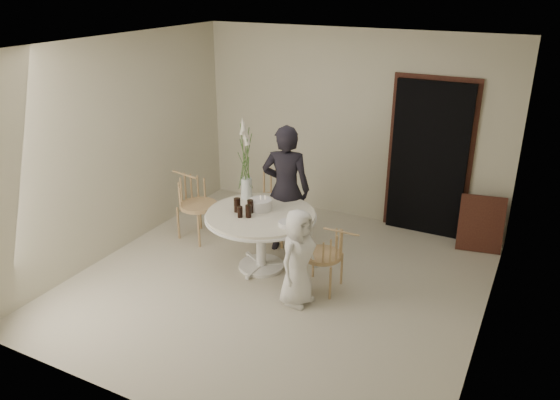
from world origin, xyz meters
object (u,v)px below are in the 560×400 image
at_px(table, 261,222).
at_px(girl, 286,189).
at_px(flower_vase, 246,165).
at_px(birthday_cake, 261,204).
at_px(chair_far, 281,191).
at_px(chair_right, 331,251).
at_px(boy, 298,258).
at_px(chair_left, 192,197).

bearing_deg(table, girl, 85.63).
relative_size(table, flower_vase, 1.27).
xyz_separation_m(table, birthday_cake, (-0.05, 0.10, 0.18)).
xyz_separation_m(birthday_cake, flower_vase, (-0.33, 0.24, 0.37)).
relative_size(chair_far, chair_right, 1.28).
xyz_separation_m(table, boy, (0.73, -0.49, -0.07)).
bearing_deg(chair_far, birthday_cake, -76.14).
bearing_deg(chair_right, chair_far, -132.49).
relative_size(chair_left, birthday_cake, 3.27).
distance_m(boy, flower_vase, 1.52).
xyz_separation_m(chair_far, girl, (0.26, -0.36, 0.19)).
distance_m(birthday_cake, flower_vase, 0.55).
relative_size(boy, birthday_cake, 4.08).
bearing_deg(boy, birthday_cake, 62.86).
distance_m(chair_far, boy, 1.72).
relative_size(chair_right, flower_vase, 0.74).
relative_size(boy, flower_vase, 1.05).
height_order(chair_left, boy, boy).
height_order(table, chair_left, chair_left).
xyz_separation_m(chair_left, flower_vase, (0.88, -0.03, 0.60)).
bearing_deg(boy, chair_far, 43.17).
bearing_deg(girl, birthday_cake, 62.27).
height_order(chair_far, girl, girl).
distance_m(chair_far, flower_vase, 0.82).
bearing_deg(flower_vase, chair_left, 177.89).
bearing_deg(birthday_cake, chair_far, 101.06).
relative_size(chair_left, boy, 0.80).
relative_size(chair_far, boy, 0.90).
bearing_deg(birthday_cake, boy, -36.89).
height_order(chair_far, chair_right, chair_far).
distance_m(chair_left, boy, 2.17).
bearing_deg(flower_vase, chair_right, -17.81).
distance_m(table, chair_far, 0.97).
height_order(chair_far, chair_left, chair_far).
bearing_deg(girl, flower_vase, 13.80).
relative_size(chair_right, chair_left, 0.88).
relative_size(chair_right, girl, 0.47).
relative_size(girl, flower_vase, 1.60).
height_order(chair_right, birthday_cake, birthday_cake).
xyz_separation_m(chair_far, chair_left, (-1.05, -0.58, -0.07)).
distance_m(table, chair_right, 0.96).
bearing_deg(chair_left, chair_right, -89.86).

